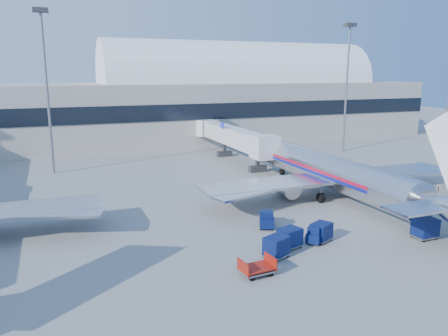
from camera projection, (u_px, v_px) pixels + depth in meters
name	position (u px, v px, depth m)	size (l,w,h in m)	color
ground	(277.00, 220.00, 42.71)	(260.00, 260.00, 0.00)	gray
terminal	(83.00, 107.00, 87.03)	(170.00, 28.15, 21.00)	#B2AA9E
airliner_main	(336.00, 173.00, 49.78)	(32.00, 37.26, 12.07)	silver
jetbridge_near	(229.00, 135.00, 72.59)	(4.40, 27.50, 6.25)	silver
mast_west	(45.00, 68.00, 59.60)	(2.00, 1.20, 22.60)	slate
mast_east	(348.00, 69.00, 77.60)	(2.00, 1.20, 22.60)	slate
barrier_near	(405.00, 193.00, 50.91)	(3.00, 0.55, 0.90)	#9E9E96
barrier_mid	(427.00, 190.00, 52.10)	(3.00, 0.55, 0.90)	#9E9E96
barrier_far	(447.00, 187.00, 53.29)	(3.00, 0.55, 0.90)	#9E9E96
tug_lead	(316.00, 234.00, 37.06)	(2.55, 2.36, 1.52)	#091444
tug_right	(420.00, 211.00, 43.64)	(2.08, 2.32, 1.37)	#091444
tug_left	(267.00, 219.00, 40.68)	(2.28, 2.90, 1.69)	#091444
cart_train_a	(321.00, 232.00, 37.24)	(2.24, 2.04, 1.60)	#091444
cart_train_b	(290.00, 238.00, 35.79)	(2.22, 1.92, 1.67)	#091444
cart_train_c	(276.00, 247.00, 33.90)	(2.34, 2.11, 1.69)	#091444
cart_solo_near	(425.00, 228.00, 37.82)	(2.06, 1.59, 1.79)	#091444
cart_open_red	(257.00, 269.00, 31.02)	(2.51, 1.87, 0.64)	slate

